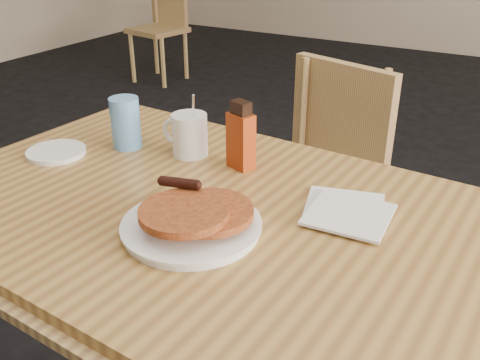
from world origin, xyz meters
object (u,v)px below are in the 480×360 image
pancake_plate (192,220)px  coffee_mug (189,134)px  main_table (199,220)px  blue_tumbler (126,123)px  chair_main_far (327,172)px  chair_wall_extra (163,17)px  syrup_bottle (241,138)px

pancake_plate → coffee_mug: 0.36m
main_table → blue_tumbler: (-0.32, 0.15, 0.11)m
chair_main_far → chair_wall_extra: chair_wall_extra is taller
chair_main_far → blue_tumbler: blue_tumbler is taller
chair_main_far → chair_wall_extra: size_ratio=0.99×
chair_wall_extra → syrup_bottle: syrup_bottle is taller
coffee_mug → chair_main_far: bearing=62.6°
chair_main_far → pancake_plate: bearing=-69.9°
coffee_mug → blue_tumbler: size_ratio=1.26×
main_table → coffee_mug: size_ratio=7.84×
main_table → syrup_bottle: bearing=92.3°
blue_tumbler → chair_main_far: bearing=61.3°
main_table → chair_main_far: (0.01, 0.75, -0.20)m
main_table → chair_main_far: bearing=89.5°
main_table → pancake_plate: size_ratio=4.82×
chair_wall_extra → main_table: bearing=-41.4°
blue_tumbler → pancake_plate: bearing=-34.2°
syrup_bottle → blue_tumbler: (-0.31, -0.04, -0.01)m
chair_wall_extra → coffee_mug: coffee_mug is taller
syrup_bottle → blue_tumbler: size_ratio=1.25×
chair_main_far → pancake_plate: chair_main_far is taller
main_table → pancake_plate: 0.13m
chair_main_far → syrup_bottle: syrup_bottle is taller
pancake_plate → coffee_mug: bearing=125.6°
chair_main_far → coffee_mug: 0.65m
pancake_plate → syrup_bottle: bearing=101.9°
main_table → syrup_bottle: size_ratio=7.89×
syrup_bottle → main_table: bearing=-68.8°
pancake_plate → blue_tumbler: 0.45m
syrup_bottle → chair_wall_extra: bearing=149.3°
syrup_bottle → pancake_plate: bearing=-59.2°
chair_main_far → chair_wall_extra: (-2.27, 2.09, 0.01)m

